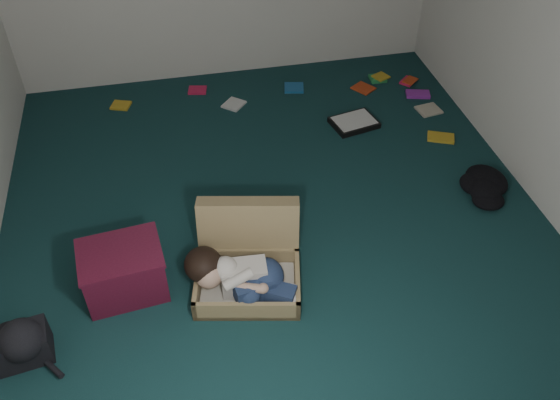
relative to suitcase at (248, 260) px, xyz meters
name	(u,v)px	position (x,y,z in m)	size (l,w,h in m)	color
floor	(276,222)	(0.29, 0.47, -0.15)	(4.50, 4.50, 0.00)	#123334
suitcase	(248,260)	(0.00, 0.00, 0.00)	(0.80, 0.79, 0.50)	#9F8657
person	(240,276)	(-0.08, -0.16, 0.04)	(0.70, 0.46, 0.31)	silver
maroon_bin	(124,271)	(-0.81, 0.05, 0.03)	(0.56, 0.46, 0.36)	#511025
backpack	(22,345)	(-1.41, -0.35, -0.03)	(0.39, 0.32, 0.24)	black
clothing_pile	(491,188)	(1.99, 0.42, -0.08)	(0.42, 0.34, 0.13)	black
paper_tray	(354,122)	(1.24, 1.55, -0.12)	(0.44, 0.37, 0.05)	black
book_scatter	(328,97)	(1.13, 2.03, -0.14)	(3.02, 1.47, 0.02)	gold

